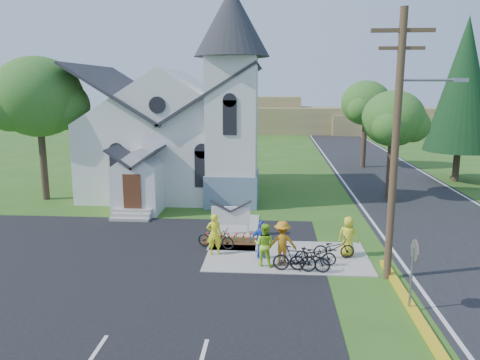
# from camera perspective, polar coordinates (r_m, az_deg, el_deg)

# --- Properties ---
(ground) EXTENTS (120.00, 120.00, 0.00)m
(ground) POSITION_cam_1_polar(r_m,az_deg,el_deg) (20.23, 1.46, -9.74)
(ground) COLOR #305C1A
(ground) RESTS_ON ground
(parking_lot) EXTENTS (20.00, 16.00, 0.02)m
(parking_lot) POSITION_cam_1_polar(r_m,az_deg,el_deg) (19.98, -19.71, -10.70)
(parking_lot) COLOR black
(parking_lot) RESTS_ON ground
(road) EXTENTS (8.00, 90.00, 0.02)m
(road) POSITION_cam_1_polar(r_m,az_deg,el_deg) (35.81, 18.85, -0.97)
(road) COLOR black
(road) RESTS_ON ground
(sidewalk) EXTENTS (7.00, 4.00, 0.05)m
(sidewalk) POSITION_cam_1_polar(r_m,az_deg,el_deg) (20.68, 5.73, -9.25)
(sidewalk) COLOR #A8A298
(sidewalk) RESTS_ON ground
(church) EXTENTS (12.35, 12.00, 13.00)m
(church) POSITION_cam_1_polar(r_m,az_deg,el_deg) (32.04, -7.32, 7.63)
(church) COLOR silver
(church) RESTS_ON ground
(church_sign) EXTENTS (2.20, 0.40, 1.70)m
(church_sign) POSITION_cam_1_polar(r_m,az_deg,el_deg) (23.02, -1.14, -4.41)
(church_sign) COLOR #A8A298
(church_sign) RESTS_ON ground
(flower_bed) EXTENTS (2.60, 1.10, 0.07)m
(flower_bed) POSITION_cam_1_polar(r_m,az_deg,el_deg) (22.46, -1.34, -7.47)
(flower_bed) COLOR #37210F
(flower_bed) RESTS_ON ground
(utility_pole) EXTENTS (3.45, 0.28, 10.00)m
(utility_pole) POSITION_cam_1_polar(r_m,az_deg,el_deg) (18.03, 18.66, 4.77)
(utility_pole) COLOR #453022
(utility_pole) RESTS_ON ground
(stop_sign) EXTENTS (0.11, 0.76, 2.48)m
(stop_sign) POSITION_cam_1_polar(r_m,az_deg,el_deg) (16.31, 20.43, -9.11)
(stop_sign) COLOR gray
(stop_sign) RESTS_ON ground
(tree_lot_corner) EXTENTS (5.60, 5.60, 9.15)m
(tree_lot_corner) POSITION_cam_1_polar(r_m,az_deg,el_deg) (32.47, -23.40, 9.25)
(tree_lot_corner) COLOR #37261E
(tree_lot_corner) RESTS_ON ground
(tree_road_near) EXTENTS (4.00, 4.00, 7.05)m
(tree_road_near) POSITION_cam_1_polar(r_m,az_deg,el_deg) (31.85, 18.17, 7.06)
(tree_road_near) COLOR #37261E
(tree_road_near) RESTS_ON ground
(tree_road_mid) EXTENTS (4.40, 4.40, 7.80)m
(tree_road_mid) POSITION_cam_1_polar(r_m,az_deg,el_deg) (43.65, 15.10, 9.01)
(tree_road_mid) COLOR #37261E
(tree_road_mid) RESTS_ON ground
(conifer) EXTENTS (5.20, 5.20, 12.40)m
(conifer) POSITION_cam_1_polar(r_m,az_deg,el_deg) (39.47, 25.60, 10.42)
(conifer) COLOR #37261E
(conifer) RESTS_ON ground
(distant_hills) EXTENTS (61.00, 10.00, 5.60)m
(distant_hills) POSITION_cam_1_polar(r_m,az_deg,el_deg) (75.40, 6.11, 7.42)
(distant_hills) COLOR olive
(distant_hills) RESTS_ON ground
(cyclist_0) EXTENTS (0.73, 0.55, 1.82)m
(cyclist_0) POSITION_cam_1_polar(r_m,az_deg,el_deg) (20.52, -3.17, -6.60)
(cyclist_0) COLOR yellow
(cyclist_0) RESTS_ON sidewalk
(bike_0) EXTENTS (1.88, 1.12, 0.93)m
(bike_0) POSITION_cam_1_polar(r_m,az_deg,el_deg) (21.41, -2.95, -7.08)
(bike_0) COLOR black
(bike_0) RESTS_ON sidewalk
(cyclist_1) EXTENTS (1.03, 0.90, 1.78)m
(cyclist_1) POSITION_cam_1_polar(r_m,az_deg,el_deg) (19.30, 3.00, -7.85)
(cyclist_1) COLOR #A7E22A
(cyclist_1) RESTS_ON sidewalk
(bike_1) EXTENTS (1.78, 0.68, 1.04)m
(bike_1) POSITION_cam_1_polar(r_m,az_deg,el_deg) (18.91, 6.66, -9.51)
(bike_1) COLOR black
(bike_1) RESTS_ON sidewalk
(cyclist_2) EXTENTS (1.01, 0.54, 1.64)m
(cyclist_2) POSITION_cam_1_polar(r_m,az_deg,el_deg) (20.09, 2.66, -7.28)
(cyclist_2) COLOR blue
(cyclist_2) RESTS_ON sidewalk
(bike_2) EXTENTS (1.76, 0.83, 0.89)m
(bike_2) POSITION_cam_1_polar(r_m,az_deg,el_deg) (19.71, 9.18, -8.94)
(bike_2) COLOR black
(bike_2) RESTS_ON sidewalk
(cyclist_3) EXTENTS (1.24, 0.77, 1.85)m
(cyclist_3) POSITION_cam_1_polar(r_m,az_deg,el_deg) (19.42, 5.17, -7.65)
(cyclist_3) COLOR orange
(cyclist_3) RESTS_ON sidewalk
(bike_3) EXTENTS (1.68, 0.76, 0.97)m
(bike_3) POSITION_cam_1_polar(r_m,az_deg,el_deg) (18.96, 8.51, -9.62)
(bike_3) COLOR black
(bike_3) RESTS_ON sidewalk
(cyclist_4) EXTENTS (1.00, 0.84, 1.75)m
(cyclist_4) POSITION_cam_1_polar(r_m,az_deg,el_deg) (20.86, 13.04, -6.69)
(cyclist_4) COLOR yellow
(cyclist_4) RESTS_ON sidewalk
(bike_4) EXTENTS (1.81, 0.79, 0.92)m
(bike_4) POSITION_cam_1_polar(r_m,az_deg,el_deg) (20.55, 11.37, -8.11)
(bike_4) COLOR black
(bike_4) RESTS_ON sidewalk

